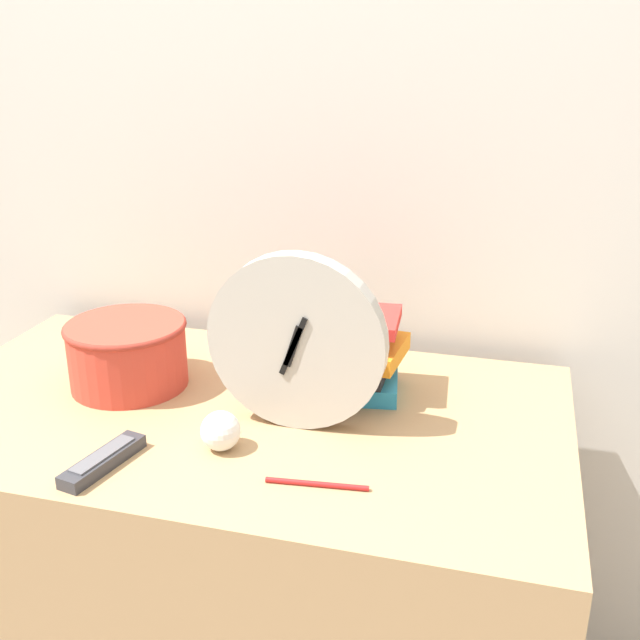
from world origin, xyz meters
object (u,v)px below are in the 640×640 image
at_px(basket, 127,351).
at_px(tv_remote, 103,460).
at_px(book_stack, 338,352).
at_px(crumpled_paper_ball, 221,431).
at_px(pen, 317,484).
at_px(desk_clock, 296,342).

distance_m(basket, tv_remote, 0.29).
height_order(book_stack, crumpled_paper_ball, book_stack).
xyz_separation_m(tv_remote, pen, (0.32, 0.03, -0.01)).
bearing_deg(pen, crumpled_paper_ball, 159.98).
distance_m(crumpled_paper_ball, pen, 0.18).
bearing_deg(desk_clock, crumpled_paper_ball, -130.89).
distance_m(book_stack, pen, 0.32).
height_order(crumpled_paper_ball, pen, crumpled_paper_ball).
bearing_deg(crumpled_paper_ball, pen, -20.02).
distance_m(tv_remote, crumpled_paper_ball, 0.18).
bearing_deg(tv_remote, desk_clock, 39.78).
bearing_deg(book_stack, basket, -168.36).
bearing_deg(crumpled_paper_ball, basket, 145.55).
distance_m(book_stack, basket, 0.38).
distance_m(book_stack, crumpled_paper_ball, 0.28).
bearing_deg(pen, tv_remote, -174.18).
bearing_deg(crumpled_paper_ball, desk_clock, 49.11).
relative_size(desk_clock, crumpled_paper_ball, 4.69).
xyz_separation_m(basket, crumpled_paper_ball, (0.25, -0.17, -0.03)).
xyz_separation_m(desk_clock, basket, (-0.34, 0.07, -0.08)).
height_order(book_stack, basket, book_stack).
bearing_deg(pen, desk_clock, 115.39).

